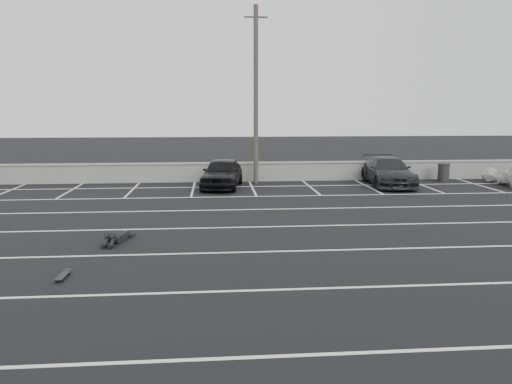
{
  "coord_description": "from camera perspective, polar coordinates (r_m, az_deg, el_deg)",
  "views": [
    {
      "loc": [
        -0.93,
        -13.47,
        3.95
      ],
      "look_at": [
        0.57,
        4.26,
        1.0
      ],
      "focal_mm": 35.0,
      "sensor_mm": 36.0,
      "label": 1
    }
  ],
  "objects": [
    {
      "name": "ground",
      "position": [
        14.07,
        -0.85,
        -6.9
      ],
      "size": [
        120.0,
        120.0,
        0.0
      ],
      "primitive_type": "plane",
      "color": "black",
      "rests_on": "ground"
    },
    {
      "name": "seawall",
      "position": [
        27.69,
        -2.87,
        2.35
      ],
      "size": [
        50.0,
        0.45,
        1.06
      ],
      "color": "gray",
      "rests_on": "ground"
    },
    {
      "name": "stall_lines",
      "position": [
        18.32,
        -2.07,
        -3.02
      ],
      "size": [
        36.0,
        20.05,
        0.01
      ],
      "color": "silver",
      "rests_on": "ground"
    },
    {
      "name": "car_left",
      "position": [
        25.48,
        -3.89,
        2.2
      ],
      "size": [
        2.5,
        4.67,
        1.51
      ],
      "primitive_type": "imported",
      "rotation": [
        0.0,
        0.0,
        -0.17
      ],
      "color": "black",
      "rests_on": "ground"
    },
    {
      "name": "car_right",
      "position": [
        27.11,
        14.85,
        2.29
      ],
      "size": [
        2.47,
        5.21,
        1.47
      ],
      "primitive_type": "imported",
      "rotation": [
        0.0,
        0.0,
        -0.08
      ],
      "color": "black",
      "rests_on": "ground"
    },
    {
      "name": "utility_pole",
      "position": [
        26.77,
        -0.02,
        11.0
      ],
      "size": [
        1.23,
        0.25,
        9.26
      ],
      "color": "#4C4238",
      "rests_on": "ground"
    },
    {
      "name": "trash_bin",
      "position": [
        29.37,
        20.64,
        2.1
      ],
      "size": [
        0.76,
        0.76,
        1.02
      ],
      "rotation": [
        0.0,
        0.0,
        -0.14
      ],
      "color": "#242426",
      "rests_on": "ground"
    },
    {
      "name": "person",
      "position": [
        15.87,
        -15.31,
        -4.56
      ],
      "size": [
        1.56,
        2.38,
        0.42
      ],
      "primitive_type": null,
      "rotation": [
        0.0,
        0.0,
        -0.18
      ],
      "color": "black",
      "rests_on": "ground"
    },
    {
      "name": "skateboard",
      "position": [
        12.8,
        -21.22,
        -8.91
      ],
      "size": [
        0.21,
        0.68,
        0.08
      ],
      "rotation": [
        0.0,
        0.0,
        -0.03
      ],
      "color": "black",
      "rests_on": "ground"
    }
  ]
}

